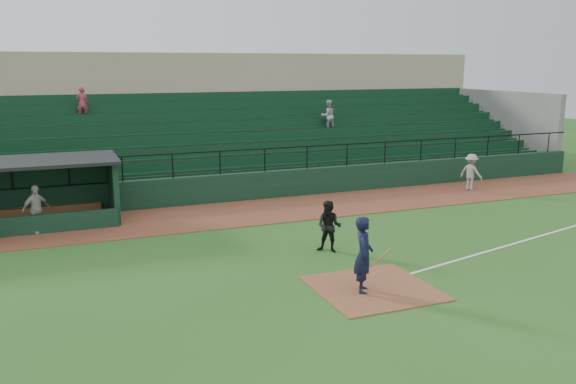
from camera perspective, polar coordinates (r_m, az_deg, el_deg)
name	(u,v)px	position (r m, az deg, el deg)	size (l,w,h in m)	color
ground	(355,276)	(16.80, 6.42, -8.02)	(90.00, 90.00, 0.00)	#27571C
warning_track	(260,211)	(23.83, -2.69, -1.85)	(40.00, 4.00, 0.03)	brown
home_plate_dirt	(373,288)	(15.98, 8.14, -9.08)	(3.00, 3.00, 0.03)	brown
foul_line	(544,235)	(22.40, 23.29, -3.79)	(18.00, 0.09, 0.01)	white
stadium_structure	(206,132)	(31.43, -7.84, 5.69)	(38.00, 13.08, 6.40)	black
batter_at_plate	(364,255)	(15.40, 7.25, -5.98)	(1.17, 0.87, 2.01)	black
umpire	(329,227)	(18.61, 3.96, -3.32)	(0.79, 0.62, 1.63)	black
runner	(471,172)	(28.84, 17.11, 1.82)	(1.09, 0.63, 1.69)	#9F9994
dugout_player_a	(36,209)	(22.27, -22.97, -1.54)	(0.99, 0.41, 1.68)	#A49F99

